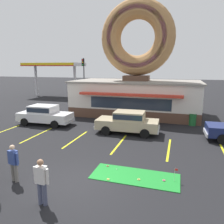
{
  "coord_description": "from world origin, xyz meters",
  "views": [
    {
      "loc": [
        3.89,
        -7.46,
        4.72
      ],
      "look_at": [
        0.02,
        5.0,
        2.0
      ],
      "focal_mm": 35.0,
      "sensor_mm": 36.0,
      "label": 1
    }
  ],
  "objects_px": {
    "golf_ball": "(117,169)",
    "pedestrian_hooded_kid": "(41,180)",
    "pedestrian_leather_jacket_man": "(13,162)",
    "car_champagne": "(128,121)",
    "car_white": "(45,114)",
    "traffic_light_pole": "(84,75)",
    "trash_bin": "(193,119)",
    "putting_flag_pin": "(176,172)"
  },
  "relations": [
    {
      "from": "putting_flag_pin",
      "to": "trash_bin",
      "type": "height_order",
      "value": "trash_bin"
    },
    {
      "from": "car_champagne",
      "to": "pedestrian_leather_jacket_man",
      "type": "xyz_separation_m",
      "value": [
        -2.97,
        -8.05,
        0.01
      ]
    },
    {
      "from": "golf_ball",
      "to": "traffic_light_pole",
      "type": "bearing_deg",
      "value": 118.66
    },
    {
      "from": "car_white",
      "to": "pedestrian_leather_jacket_man",
      "type": "height_order",
      "value": "pedestrian_leather_jacket_man"
    },
    {
      "from": "pedestrian_leather_jacket_man",
      "to": "trash_bin",
      "type": "relative_size",
      "value": 1.65
    },
    {
      "from": "putting_flag_pin",
      "to": "car_white",
      "type": "height_order",
      "value": "car_white"
    },
    {
      "from": "car_white",
      "to": "traffic_light_pole",
      "type": "relative_size",
      "value": 0.79
    },
    {
      "from": "pedestrian_hooded_kid",
      "to": "putting_flag_pin",
      "type": "bearing_deg",
      "value": 34.39
    },
    {
      "from": "pedestrian_hooded_kid",
      "to": "golf_ball",
      "type": "bearing_deg",
      "value": 61.52
    },
    {
      "from": "trash_bin",
      "to": "traffic_light_pole",
      "type": "height_order",
      "value": "traffic_light_pole"
    },
    {
      "from": "trash_bin",
      "to": "golf_ball",
      "type": "bearing_deg",
      "value": -111.49
    },
    {
      "from": "putting_flag_pin",
      "to": "traffic_light_pole",
      "type": "relative_size",
      "value": 0.09
    },
    {
      "from": "putting_flag_pin",
      "to": "pedestrian_leather_jacket_man",
      "type": "bearing_deg",
      "value": -162.91
    },
    {
      "from": "golf_ball",
      "to": "traffic_light_pole",
      "type": "relative_size",
      "value": 0.01
    },
    {
      "from": "golf_ball",
      "to": "car_white",
      "type": "height_order",
      "value": "car_white"
    },
    {
      "from": "car_white",
      "to": "trash_bin",
      "type": "relative_size",
      "value": 4.73
    },
    {
      "from": "putting_flag_pin",
      "to": "pedestrian_leather_jacket_man",
      "type": "distance_m",
      "value": 6.73
    },
    {
      "from": "golf_ball",
      "to": "trash_bin",
      "type": "relative_size",
      "value": 0.04
    },
    {
      "from": "putting_flag_pin",
      "to": "pedestrian_hooded_kid",
      "type": "bearing_deg",
      "value": -145.61
    },
    {
      "from": "putting_flag_pin",
      "to": "car_white",
      "type": "xyz_separation_m",
      "value": [
        -10.6,
        6.39,
        0.43
      ]
    },
    {
      "from": "golf_ball",
      "to": "putting_flag_pin",
      "type": "bearing_deg",
      "value": -5.32
    },
    {
      "from": "golf_ball",
      "to": "car_champagne",
      "type": "distance_m",
      "value": 5.95
    },
    {
      "from": "car_champagne",
      "to": "traffic_light_pole",
      "type": "xyz_separation_m",
      "value": [
        -8.57,
        11.38,
        2.84
      ]
    },
    {
      "from": "trash_bin",
      "to": "car_white",
      "type": "bearing_deg",
      "value": -164.14
    },
    {
      "from": "traffic_light_pole",
      "to": "putting_flag_pin",
      "type": "bearing_deg",
      "value": -55.45
    },
    {
      "from": "car_white",
      "to": "traffic_light_pole",
      "type": "bearing_deg",
      "value": 97.34
    },
    {
      "from": "trash_bin",
      "to": "traffic_light_pole",
      "type": "distance_m",
      "value": 15.59
    },
    {
      "from": "pedestrian_hooded_kid",
      "to": "traffic_light_pole",
      "type": "bearing_deg",
      "value": 110.53
    },
    {
      "from": "pedestrian_leather_jacket_man",
      "to": "pedestrian_hooded_kid",
      "type": "bearing_deg",
      "value": -26.33
    },
    {
      "from": "car_champagne",
      "to": "pedestrian_hooded_kid",
      "type": "relative_size",
      "value": 2.74
    },
    {
      "from": "traffic_light_pole",
      "to": "car_white",
      "type": "bearing_deg",
      "value": -82.66
    },
    {
      "from": "pedestrian_hooded_kid",
      "to": "trash_bin",
      "type": "relative_size",
      "value": 1.73
    },
    {
      "from": "putting_flag_pin",
      "to": "traffic_light_pole",
      "type": "distance_m",
      "value": 21.45
    },
    {
      "from": "car_champagne",
      "to": "pedestrian_leather_jacket_man",
      "type": "height_order",
      "value": "pedestrian_leather_jacket_man"
    },
    {
      "from": "pedestrian_hooded_kid",
      "to": "pedestrian_leather_jacket_man",
      "type": "height_order",
      "value": "pedestrian_hooded_kid"
    },
    {
      "from": "putting_flag_pin",
      "to": "trash_bin",
      "type": "xyz_separation_m",
      "value": [
        1.12,
        9.72,
        0.06
      ]
    },
    {
      "from": "car_white",
      "to": "pedestrian_leather_jacket_man",
      "type": "relative_size",
      "value": 2.87
    },
    {
      "from": "pedestrian_hooded_kid",
      "to": "pedestrian_leather_jacket_man",
      "type": "xyz_separation_m",
      "value": [
        -2.05,
        1.01,
        -0.05
      ]
    },
    {
      "from": "car_champagne",
      "to": "traffic_light_pole",
      "type": "bearing_deg",
      "value": 126.98
    },
    {
      "from": "trash_bin",
      "to": "putting_flag_pin",
      "type": "bearing_deg",
      "value": -96.57
    },
    {
      "from": "putting_flag_pin",
      "to": "car_champagne",
      "type": "xyz_separation_m",
      "value": [
        -3.45,
        6.08,
        0.43
      ]
    },
    {
      "from": "golf_ball",
      "to": "pedestrian_hooded_kid",
      "type": "relative_size",
      "value": 0.02
    }
  ]
}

